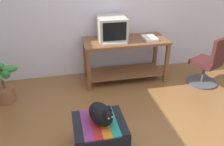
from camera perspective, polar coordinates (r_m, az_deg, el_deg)
ground_plane at (r=2.96m, az=4.95°, el=-17.04°), size 14.00×14.00×0.00m
back_wall at (r=4.17m, az=-3.01°, el=16.91°), size 8.00×0.10×2.60m
desk at (r=4.05m, az=3.29°, el=5.05°), size 1.46×0.64×0.77m
tv_monitor at (r=3.94m, az=-0.09°, el=11.10°), size 0.48×0.50×0.38m
keyboard at (r=3.78m, az=0.67°, el=7.58°), size 0.41×0.18×0.02m
book at (r=4.04m, az=9.40°, el=8.66°), size 0.22×0.30×0.04m
ottoman_with_blanket at (r=2.76m, az=-3.09°, el=-15.27°), size 0.59×0.55×0.38m
cat at (r=2.56m, az=-2.66°, el=-10.19°), size 0.34×0.46×0.28m
potted_plant at (r=3.86m, az=-25.52°, el=-2.74°), size 0.48×0.36×0.64m
office_chair at (r=4.26m, az=22.98°, el=1.97°), size 0.56×0.56×0.89m
pen at (r=4.11m, az=8.45°, el=8.83°), size 0.05×0.14×0.01m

